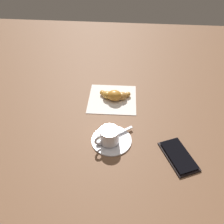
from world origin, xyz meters
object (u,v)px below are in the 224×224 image
object	(u,v)px
saucer	(112,140)
napkin	(112,99)
croissant	(115,95)
espresso_cup	(109,136)
cell_phone	(179,156)
sugar_packet	(104,133)
teaspoon	(108,138)

from	to	relation	value
saucer	napkin	xyz separation A→B (m)	(-0.21, -0.02, -0.00)
croissant	espresso_cup	bearing A→B (deg)	-0.15
croissant	cell_phone	size ratio (longest dim) A/B	0.87
espresso_cup	sugar_packet	bearing A→B (deg)	-148.35
saucer	cell_phone	bearing A→B (deg)	77.11
saucer	cell_phone	distance (m)	0.21
cell_phone	croissant	bearing A→B (deg)	-140.51
saucer	sugar_packet	size ratio (longest dim) A/B	2.10
espresso_cup	saucer	bearing A→B (deg)	143.77
espresso_cup	napkin	world-z (taller)	espresso_cup
sugar_packet	cell_phone	size ratio (longest dim) A/B	0.41
saucer	sugar_packet	world-z (taller)	sugar_packet
teaspoon	croissant	world-z (taller)	croissant
napkin	croissant	xyz separation A→B (m)	(0.00, 0.01, 0.02)
saucer	cell_phone	xyz separation A→B (m)	(0.05, 0.21, 0.00)
napkin	croissant	size ratio (longest dim) A/B	1.40
espresso_cup	sugar_packet	xyz separation A→B (m)	(-0.03, -0.02, -0.02)
teaspoon	napkin	size ratio (longest dim) A/B	0.65
cell_phone	espresso_cup	bearing A→B (deg)	-100.03
teaspoon	croissant	size ratio (longest dim) A/B	0.92
sugar_packet	croissant	xyz separation A→B (m)	(-0.19, 0.02, 0.01)
sugar_packet	croissant	size ratio (longest dim) A/B	0.47
teaspoon	napkin	bearing A→B (deg)	-178.64
teaspoon	cell_phone	world-z (taller)	teaspoon
cell_phone	napkin	bearing A→B (deg)	-139.47
saucer	cell_phone	size ratio (longest dim) A/B	0.86
saucer	sugar_packet	xyz separation A→B (m)	(-0.02, -0.03, 0.01)
cell_phone	saucer	bearing A→B (deg)	-102.89
teaspoon	sugar_packet	size ratio (longest dim) A/B	1.95
saucer	espresso_cup	xyz separation A→B (m)	(0.01, -0.01, 0.03)
espresso_cup	sugar_packet	distance (m)	0.04
saucer	espresso_cup	distance (m)	0.03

